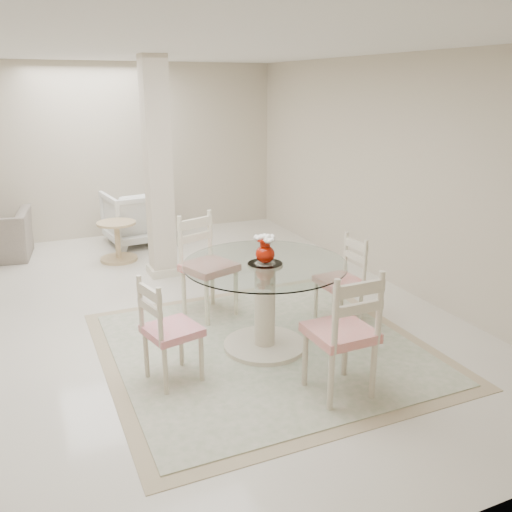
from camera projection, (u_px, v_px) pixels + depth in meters
name	position (u px, v px, depth m)	size (l,w,h in m)	color
ground	(149.00, 317.00, 5.75)	(7.00, 7.00, 0.00)	white
room_shell	(137.00, 139.00, 5.19)	(6.02, 7.02, 2.71)	beige
column	(158.00, 170.00, 6.67)	(0.30, 0.30, 2.70)	beige
area_rug	(265.00, 348.00, 5.07)	(2.90, 2.90, 0.02)	tan
dining_table	(265.00, 306.00, 4.94)	(1.46, 1.46, 0.84)	beige
red_vase	(265.00, 249.00, 4.77)	(0.20, 0.19, 0.26)	#A31505
dining_chair_east	(345.00, 274.00, 5.48)	(0.42, 0.42, 1.00)	beige
dining_chair_north	(204.00, 258.00, 5.66)	(0.61, 0.61, 1.19)	#F3EBC8
dining_chair_west	(165.00, 324.00, 4.33)	(0.49, 0.49, 1.01)	beige
dining_chair_south	(346.00, 326.00, 4.09)	(0.48, 0.48, 1.18)	beige
armchair_white	(136.00, 217.00, 8.32)	(0.88, 0.90, 0.82)	white
side_table	(118.00, 243.00, 7.53)	(0.53, 0.53, 0.55)	#D6BC83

